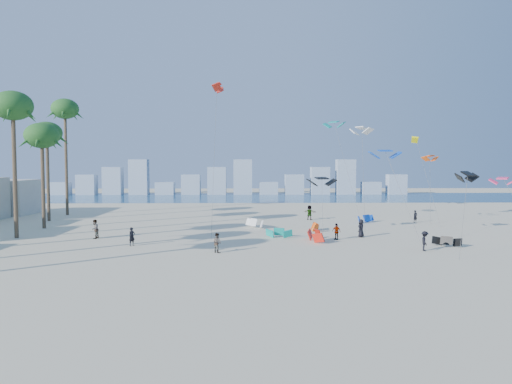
{
  "coord_description": "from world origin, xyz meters",
  "views": [
    {
      "loc": [
        1.9,
        -30.14,
        7.24
      ],
      "look_at": [
        3.0,
        16.0,
        4.5
      ],
      "focal_mm": 32.81,
      "sensor_mm": 36.0,
      "label": 1
    }
  ],
  "objects": [
    {
      "name": "grounded_kites",
      "position": [
        9.95,
        18.37,
        0.46
      ],
      "size": [
        19.5,
        19.12,
        1.03
      ],
      "color": "#0C9B91",
      "rests_on": "ground"
    },
    {
      "name": "flying_kites",
      "position": [
        15.17,
        22.23,
        9.94
      ],
      "size": [
        30.63,
        34.78,
        16.27
      ],
      "color": "black",
      "rests_on": "ground"
    },
    {
      "name": "ocean",
      "position": [
        0.0,
        72.0,
        0.01
      ],
      "size": [
        220.0,
        220.0,
        0.0
      ],
      "primitive_type": "plane",
      "color": "navy",
      "rests_on": "ground"
    },
    {
      "name": "kitesurfer_mid",
      "position": [
        -0.4,
        7.94,
        0.81
      ],
      "size": [
        1.0,
        0.99,
        1.62
      ],
      "primitive_type": "imported",
      "rotation": [
        0.0,
        0.0,
        2.39
      ],
      "color": "gray",
      "rests_on": "ground"
    },
    {
      "name": "kitesurfers_far",
      "position": [
        8.13,
        19.46,
        0.89
      ],
      "size": [
        36.61,
        23.42,
        1.92
      ],
      "color": "black",
      "rests_on": "ground"
    },
    {
      "name": "kitesurfer_near",
      "position": [
        -8.15,
        11.29,
        0.83
      ],
      "size": [
        0.69,
        0.72,
        1.66
      ],
      "primitive_type": "imported",
      "rotation": [
        0.0,
        0.0,
        0.86
      ],
      "color": "black",
      "rests_on": "ground"
    },
    {
      "name": "ground",
      "position": [
        0.0,
        0.0,
        0.0
      ],
      "size": [
        220.0,
        220.0,
        0.0
      ],
      "primitive_type": "plane",
      "color": "beige",
      "rests_on": "ground"
    },
    {
      "name": "distant_skyline",
      "position": [
        -1.19,
        82.0,
        3.09
      ],
      "size": [
        85.0,
        3.0,
        8.4
      ],
      "color": "#9EADBF",
      "rests_on": "ground"
    }
  ]
}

